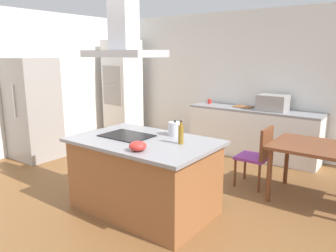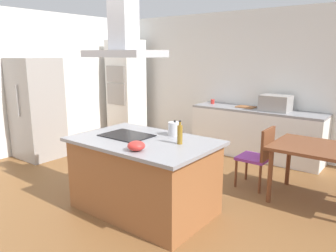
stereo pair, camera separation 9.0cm
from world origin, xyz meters
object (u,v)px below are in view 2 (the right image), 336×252
object	(u,v)px
wall_oven_stack	(126,88)
dining_table	(332,155)
countertop_microwave	(276,103)
tea_kettle	(175,129)
mixing_bowl	(136,146)
chair_at_left_end	(260,154)
olive_oil_bottle	(180,134)
refrigerator	(37,109)
coffee_mug_red	(213,102)
cutting_board	(246,107)
cooktop	(127,135)
range_hood	(124,35)

from	to	relation	value
wall_oven_stack	dining_table	distance (m)	4.82
wall_oven_stack	countertop_microwave	bearing A→B (deg)	3.87
tea_kettle	mixing_bowl	world-z (taller)	tea_kettle
chair_at_left_end	olive_oil_bottle	bearing A→B (deg)	-105.59
olive_oil_bottle	mixing_bowl	distance (m)	0.53
countertop_microwave	refrigerator	size ratio (longest dim) A/B	0.27
coffee_mug_red	cutting_board	bearing A→B (deg)	-1.56
cutting_board	cooktop	bearing A→B (deg)	-94.92
coffee_mug_red	countertop_microwave	bearing A→B (deg)	-3.06
countertop_microwave	chair_at_left_end	world-z (taller)	countertop_microwave
cooktop	olive_oil_bottle	xyz separation A→B (m)	(0.73, 0.10, 0.11)
tea_kettle	cutting_board	world-z (taller)	tea_kettle
mixing_bowl	olive_oil_bottle	bearing A→B (deg)	66.44
cooktop	cutting_board	distance (m)	2.94
cooktop	countertop_microwave	distance (m)	3.00
refrigerator	coffee_mug_red	bearing A→B (deg)	48.77
dining_table	chair_at_left_end	xyz separation A→B (m)	(-0.92, 0.00, -0.16)
cooktop	coffee_mug_red	world-z (taller)	coffee_mug_red
refrigerator	wall_oven_stack	bearing A→B (deg)	87.95
olive_oil_bottle	dining_table	world-z (taller)	olive_oil_bottle
cooktop	coffee_mug_red	distance (m)	2.99
olive_oil_bottle	cutting_board	distance (m)	2.87
tea_kettle	mixing_bowl	xyz separation A→B (m)	(0.06, -0.76, -0.03)
cooktop	countertop_microwave	xyz separation A→B (m)	(0.83, 2.88, 0.13)
mixing_bowl	chair_at_left_end	size ratio (longest dim) A/B	0.21
countertop_microwave	wall_oven_stack	xyz separation A→B (m)	(-3.45, -0.23, 0.06)
cooktop	refrigerator	bearing A→B (deg)	171.35
chair_at_left_end	countertop_microwave	bearing A→B (deg)	102.17
cooktop	mixing_bowl	distance (m)	0.65
dining_table	range_hood	world-z (taller)	range_hood
olive_oil_bottle	countertop_microwave	bearing A→B (deg)	88.01
range_hood	refrigerator	bearing A→B (deg)	171.35
cutting_board	countertop_microwave	bearing A→B (deg)	-4.96
cooktop	cutting_board	bearing A→B (deg)	85.08
mixing_bowl	dining_table	bearing A→B (deg)	51.22
countertop_microwave	cutting_board	distance (m)	0.59
range_hood	wall_oven_stack	bearing A→B (deg)	134.78
cooktop	coffee_mug_red	bearing A→B (deg)	99.26
mixing_bowl	range_hood	size ratio (longest dim) A/B	0.21
cooktop	chair_at_left_end	bearing A→B (deg)	53.33
wall_oven_stack	range_hood	world-z (taller)	range_hood
mixing_bowl	cooktop	bearing A→B (deg)	143.70
mixing_bowl	countertop_microwave	xyz separation A→B (m)	(0.31, 3.26, 0.09)
dining_table	refrigerator	bearing A→B (deg)	-166.97
tea_kettle	dining_table	bearing A→B (deg)	35.52
range_hood	tea_kettle	bearing A→B (deg)	39.75
range_hood	cutting_board	bearing A→B (deg)	85.08
tea_kettle	wall_oven_stack	xyz separation A→B (m)	(-3.08, 2.26, 0.12)
dining_table	chair_at_left_end	bearing A→B (deg)	180.00
wall_oven_stack	refrigerator	xyz separation A→B (m)	(-0.08, -2.23, -0.19)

